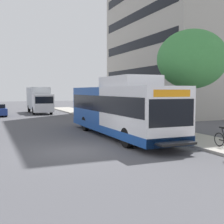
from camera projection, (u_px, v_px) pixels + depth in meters
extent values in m
plane|color=#4C4C51|center=(45.00, 130.00, 21.32)|extent=(120.00, 120.00, 0.00)
cube|color=#A8A399|center=(144.00, 128.00, 22.18)|extent=(3.00, 56.00, 0.14)
cube|color=white|center=(141.00, 112.00, 15.72)|extent=(2.54, 5.80, 2.73)
cube|color=#19479E|center=(102.00, 107.00, 21.05)|extent=(2.54, 5.80, 2.73)
cube|color=#19479E|center=(118.00, 128.00, 18.47)|extent=(2.57, 11.60, 0.44)
cube|color=black|center=(118.00, 103.00, 18.36)|extent=(2.58, 11.25, 0.96)
cube|color=black|center=(171.00, 113.00, 13.08)|extent=(2.34, 0.10, 1.24)
cube|color=orange|center=(172.00, 93.00, 13.01)|extent=(1.90, 0.08, 0.32)
cube|color=white|center=(129.00, 82.00, 16.93)|extent=(2.16, 4.06, 0.60)
cube|color=black|center=(176.00, 144.00, 12.81)|extent=(1.78, 0.60, 0.10)
cylinder|color=black|center=(127.00, 138.00, 14.73)|extent=(0.30, 1.00, 1.00)
cylinder|color=black|center=(166.00, 135.00, 15.60)|extent=(0.30, 1.00, 1.00)
cylinder|color=black|center=(85.00, 124.00, 20.97)|extent=(0.30, 1.00, 1.00)
cylinder|color=black|center=(115.00, 122.00, 21.84)|extent=(0.30, 1.00, 1.00)
torus|color=black|center=(219.00, 139.00, 14.38)|extent=(0.04, 0.66, 0.66)
cylinder|color=black|center=(224.00, 135.00, 14.09)|extent=(0.05, 0.34, 0.62)
cylinder|color=black|center=(222.00, 140.00, 14.18)|extent=(0.05, 0.45, 0.08)
cube|color=black|center=(222.00, 127.00, 14.20)|extent=(0.12, 0.24, 0.06)
cylinder|color=#4C3823|center=(191.00, 110.00, 18.07)|extent=(0.28, 0.28, 3.02)
ellipsoid|color=#3D8442|center=(192.00, 59.00, 17.85)|extent=(4.17, 4.17, 3.54)
cylinder|color=black|center=(6.00, 114.00, 32.23)|extent=(0.20, 0.64, 0.64)
cylinder|color=black|center=(5.00, 112.00, 34.72)|extent=(0.20, 0.64, 0.64)
cube|color=silver|center=(43.00, 103.00, 35.00)|extent=(2.30, 2.00, 2.10)
cube|color=#B2B7BC|center=(38.00, 98.00, 38.18)|extent=(2.30, 5.00, 2.70)
cube|color=black|center=(44.00, 100.00, 34.08)|extent=(2.07, 0.08, 0.80)
cylinder|color=black|center=(34.00, 111.00, 35.08)|extent=(0.26, 0.92, 0.92)
cylinder|color=black|center=(51.00, 110.00, 35.87)|extent=(0.26, 0.92, 0.92)
cylinder|color=black|center=(29.00, 109.00, 38.88)|extent=(0.26, 0.92, 0.92)
cylinder|color=black|center=(45.00, 108.00, 39.68)|extent=(0.26, 0.92, 0.92)
cube|color=black|center=(176.00, 100.00, 37.22)|extent=(11.35, 16.81, 1.10)
cube|color=black|center=(176.00, 74.00, 36.98)|extent=(11.35, 16.81, 1.10)
cube|color=black|center=(176.00, 48.00, 36.75)|extent=(11.35, 16.81, 1.10)
cube|color=black|center=(177.00, 21.00, 36.51)|extent=(11.35, 16.81, 1.10)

